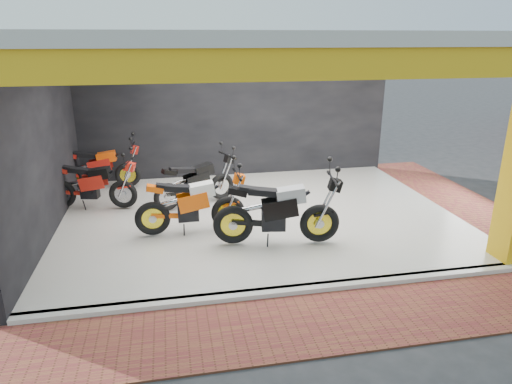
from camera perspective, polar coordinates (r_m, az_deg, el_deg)
ground at (r=7.85m, az=3.31°, el=-8.69°), size 80.00×80.00×0.00m
showroom_floor at (r=9.61m, az=0.38°, el=-3.03°), size 8.00×6.00×0.10m
showroom_ceiling at (r=8.92m, az=0.43°, el=18.65°), size 8.40×6.40×0.20m
back_wall at (r=12.12m, az=-2.55°, el=9.88°), size 8.20×0.20×3.50m
left_wall at (r=9.24m, az=-25.50°, el=5.27°), size 0.20×6.20×3.50m
header_beam_front at (r=6.02m, az=6.35°, el=15.63°), size 8.40×0.30×0.40m
header_beam_right at (r=10.48m, az=23.27°, el=15.59°), size 0.30×6.40×0.40m
floor_kerb at (r=6.97m, az=5.43°, el=-12.10°), size 8.00×0.20×0.10m
paver_front at (r=6.37m, az=7.45°, el=-15.86°), size 9.00×1.40×0.03m
paver_right at (r=11.52m, az=24.49°, el=-1.21°), size 1.40×7.00×0.03m
moto_hero at (r=8.61m, az=-3.55°, el=-0.61°), size 2.19×0.86×1.33m
moto_row_a at (r=8.08m, az=8.04°, el=-1.64°), size 2.48×1.22×1.45m
moto_row_b at (r=10.25m, az=-4.36°, el=2.26°), size 2.15×1.44×1.23m
moto_row_c at (r=11.50m, az=-15.85°, el=3.52°), size 2.10×0.84×1.27m
moto_row_d at (r=10.08m, az=-16.42°, el=1.32°), size 2.17×1.19×1.25m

